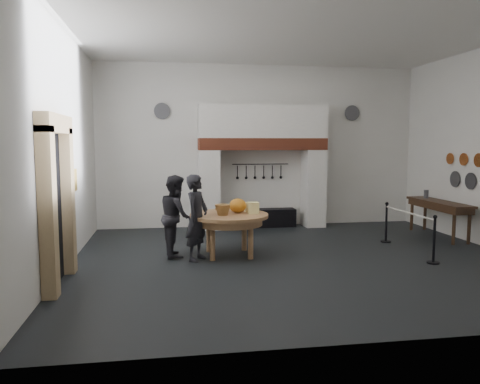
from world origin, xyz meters
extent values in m
cube|color=black|center=(0.00, 0.00, 0.00)|extent=(9.00, 8.00, 0.02)
cube|color=silver|center=(0.00, 0.00, 4.50)|extent=(9.00, 8.00, 0.02)
cube|color=silver|center=(0.00, 4.00, 2.25)|extent=(9.00, 0.02, 4.50)
cube|color=silver|center=(0.00, -4.00, 2.25)|extent=(9.00, 0.02, 4.50)
cube|color=silver|center=(-4.50, 0.00, 2.25)|extent=(0.02, 8.00, 4.50)
cube|color=silver|center=(-1.48, 3.65, 1.07)|extent=(0.55, 0.70, 2.15)
cube|color=silver|center=(1.48, 3.65, 1.07)|extent=(0.55, 0.70, 2.15)
cube|color=#9E442B|center=(0.00, 3.65, 2.31)|extent=(3.50, 0.72, 0.32)
cube|color=silver|center=(0.00, 3.65, 2.92)|extent=(3.50, 0.70, 0.90)
cube|color=black|center=(0.00, 3.72, 0.25)|extent=(1.90, 0.45, 0.50)
cylinder|color=black|center=(0.00, 3.92, 1.75)|extent=(1.60, 0.02, 0.02)
cube|color=black|center=(-4.47, -1.00, 1.25)|extent=(0.04, 1.10, 2.50)
cube|color=tan|center=(-4.38, -1.70, 1.30)|extent=(0.22, 0.30, 2.60)
cube|color=tan|center=(-4.38, -0.30, 1.30)|extent=(0.22, 0.30, 2.60)
cube|color=tan|center=(-4.38, -1.00, 2.65)|extent=(0.22, 1.70, 0.30)
cube|color=gold|center=(-4.45, 0.80, 1.60)|extent=(0.05, 0.34, 0.44)
cylinder|color=#B07753|center=(-1.34, 0.55, 0.84)|extent=(1.68, 1.68, 0.07)
ellipsoid|color=orange|center=(-1.14, 0.65, 1.03)|extent=(0.36, 0.36, 0.31)
cube|color=#FFF398|center=(-0.84, 0.50, 0.99)|extent=(0.22, 0.22, 0.24)
cube|color=#FBE896|center=(-0.86, 0.80, 0.97)|extent=(0.18, 0.18, 0.20)
cone|color=#A0733A|center=(-1.49, 0.40, 0.98)|extent=(0.33, 0.33, 0.22)
ellipsoid|color=#AB853D|center=(-1.44, 0.90, 0.94)|extent=(0.31, 0.18, 0.13)
imported|color=black|center=(-2.03, 0.26, 0.86)|extent=(0.67, 0.75, 1.72)
imported|color=black|center=(-2.43, 0.66, 0.85)|extent=(0.71, 0.87, 1.69)
cube|color=#382314|center=(4.10, 1.67, 0.87)|extent=(0.55, 2.20, 0.06)
cylinder|color=#4B4B50|center=(4.10, 2.27, 1.01)|extent=(0.12, 0.12, 0.22)
cylinder|color=#C6662D|center=(4.46, 0.75, 1.95)|extent=(0.03, 0.32, 0.32)
cylinder|color=#C6662D|center=(4.46, 1.30, 1.95)|extent=(0.03, 0.30, 0.30)
cylinder|color=#C6662D|center=(4.46, 1.85, 1.95)|extent=(0.03, 0.28, 0.28)
cylinder|color=#4C4C51|center=(4.46, 1.00, 1.45)|extent=(0.03, 0.40, 0.40)
cylinder|color=#4C4C51|center=(4.46, 1.60, 1.45)|extent=(0.03, 0.40, 0.40)
cylinder|color=#4C4C51|center=(-2.70, 3.96, 3.20)|extent=(0.44, 0.03, 0.44)
cylinder|color=#4C4C51|center=(2.70, 3.96, 3.20)|extent=(0.44, 0.03, 0.44)
cylinder|color=black|center=(2.50, -0.75, 0.45)|extent=(0.05, 0.05, 0.90)
cylinder|color=black|center=(2.50, 1.25, 0.45)|extent=(0.05, 0.05, 0.90)
cylinder|color=silver|center=(2.50, 0.25, 0.85)|extent=(0.04, 2.00, 0.04)
camera|label=1|loc=(-2.63, -8.97, 2.34)|focal=35.00mm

